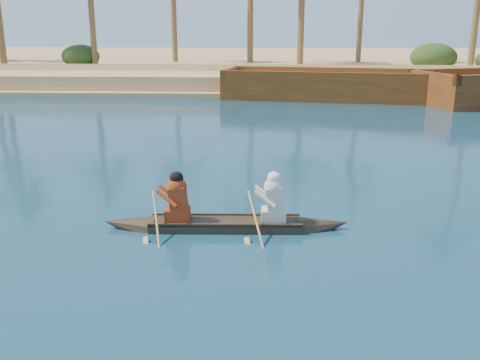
# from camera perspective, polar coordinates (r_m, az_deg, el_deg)

# --- Properties ---
(ground) EXTENTS (160.00, 160.00, 0.00)m
(ground) POSITION_cam_1_polar(r_m,az_deg,el_deg) (12.63, 4.70, -4.66)
(ground) COLOR #0B374B
(ground) RESTS_ON ground
(sandy_embankment) EXTENTS (150.00, 51.00, 1.50)m
(sandy_embankment) POSITION_cam_1_polar(r_m,az_deg,el_deg) (58.83, 3.43, 12.20)
(sandy_embankment) COLOR #E0AC7E
(sandy_embankment) RESTS_ON ground
(shrub_cluster) EXTENTS (100.00, 6.00, 2.40)m
(shrub_cluster) POSITION_cam_1_polar(r_m,az_deg,el_deg) (43.43, 3.58, 11.73)
(shrub_cluster) COLOR #1F3914
(shrub_cluster) RESTS_ON ground
(canoe) EXTENTS (5.65, 0.97, 1.55)m
(canoe) POSITION_cam_1_polar(r_m,az_deg,el_deg) (12.19, -1.56, -3.88)
(canoe) COLOR #32291B
(canoe) RESTS_ON ground
(barge_mid) EXTENTS (13.36, 6.21, 2.14)m
(barge_mid) POSITION_cam_1_polar(r_m,az_deg,el_deg) (35.08, 9.12, 9.80)
(barge_mid) COLOR brown
(barge_mid) RESTS_ON ground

